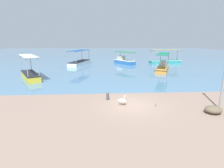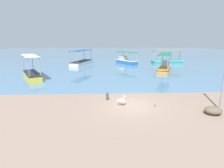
% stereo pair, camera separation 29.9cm
% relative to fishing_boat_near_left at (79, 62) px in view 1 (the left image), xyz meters
% --- Properties ---
extents(ground, '(120.00, 120.00, 0.00)m').
position_rel_fishing_boat_near_left_xyz_m(ground, '(6.63, -21.88, -0.56)').
color(ground, '#886F5F').
extents(harbor_water, '(110.00, 90.00, 0.00)m').
position_rel_fishing_boat_near_left_xyz_m(harbor_water, '(6.63, 26.12, -0.56)').
color(harbor_water, teal).
rests_on(harbor_water, ground).
extents(fishing_boat_near_left, '(3.83, 6.87, 2.83)m').
position_rel_fishing_boat_near_left_xyz_m(fishing_boat_near_left, '(0.00, 0.00, 0.00)').
color(fishing_boat_near_left, white).
rests_on(fishing_boat_near_left, harbor_water).
extents(fishing_boat_far_right, '(4.09, 6.62, 2.71)m').
position_rel_fishing_boat_near_left_xyz_m(fishing_boat_far_right, '(14.04, -7.07, 0.00)').
color(fishing_boat_far_right, orange).
rests_on(fishing_boat_far_right, harbor_water).
extents(fishing_boat_outer, '(4.14, 5.07, 2.43)m').
position_rel_fishing_boat_near_left_xyz_m(fishing_boat_outer, '(8.88, 1.17, 0.06)').
color(fishing_boat_outer, '#2A6AB1').
rests_on(fishing_boat_outer, harbor_water).
extents(fishing_boat_far_left, '(4.15, 5.75, 2.92)m').
position_rel_fishing_boat_near_left_xyz_m(fishing_boat_far_left, '(-4.65, -12.19, 0.01)').
color(fishing_boat_far_left, gold).
rests_on(fishing_boat_far_left, harbor_water).
extents(fishing_boat_center, '(6.68, 2.35, 2.79)m').
position_rel_fishing_boat_near_left_xyz_m(fishing_boat_center, '(17.73, 2.07, -0.05)').
color(fishing_boat_center, teal).
rests_on(fishing_boat_center, harbor_water).
extents(pelican, '(0.78, 0.46, 0.80)m').
position_rel_fishing_boat_near_left_xyz_m(pelican, '(5.83, -21.92, -0.19)').
color(pelican, '#E0997A').
rests_on(pelican, ground).
extents(mooring_bollard, '(0.24, 0.24, 0.67)m').
position_rel_fishing_boat_near_left_xyz_m(mooring_bollard, '(4.77, -20.62, -0.20)').
color(mooring_bollard, '#47474C').
rests_on(mooring_bollard, ground).
extents(net_pile, '(1.12, 0.95, 0.52)m').
position_rel_fishing_boat_near_left_xyz_m(net_pile, '(11.74, -23.74, -0.30)').
color(net_pile, brown).
rests_on(net_pile, ground).
extents(glass_bottle, '(0.07, 0.07, 0.27)m').
position_rel_fishing_boat_near_left_xyz_m(glass_bottle, '(8.24, -22.31, -0.46)').
color(glass_bottle, '#3F7F4C').
rests_on(glass_bottle, ground).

